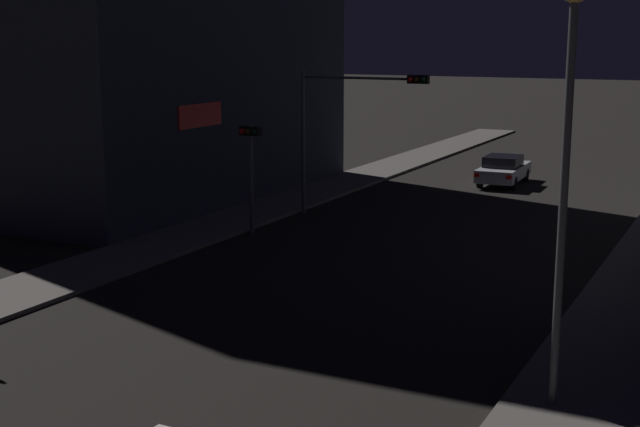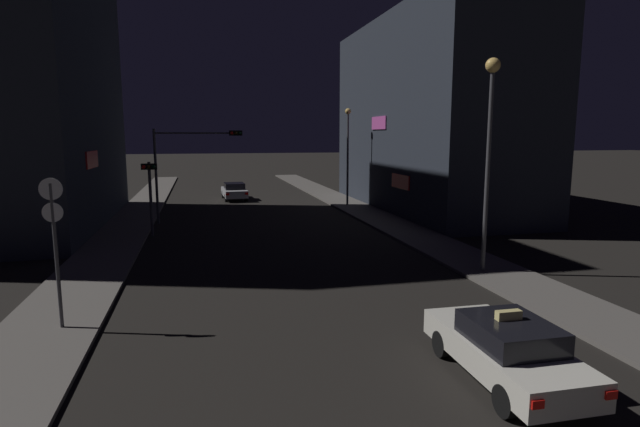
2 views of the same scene
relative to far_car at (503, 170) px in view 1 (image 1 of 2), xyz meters
name	(u,v)px [view 1 (image 1 of 2)]	position (x,y,z in m)	size (l,w,h in m)	color
sidewalk_left	(290,201)	(-6.96, -8.80, -0.67)	(2.78, 65.18, 0.13)	#5B5651
far_car	(503,170)	(0.00, 0.00, 0.00)	(1.99, 4.52, 1.42)	#B7B7BC
traffic_light_overhead	(348,112)	(-3.33, -10.64, 3.43)	(5.31, 0.42, 5.74)	#47474C
traffic_light_left_kerb	(251,156)	(-5.32, -14.67, 2.10)	(0.80, 0.42, 3.98)	#47474C
street_lamp_near_block	(568,111)	(7.90, -25.35, 5.00)	(0.55, 0.55, 8.05)	#47474C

